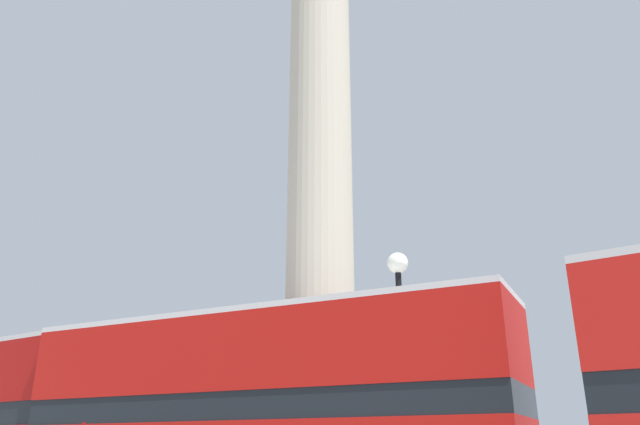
{
  "coord_description": "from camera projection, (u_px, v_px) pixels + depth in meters",
  "views": [
    {
      "loc": [
        9.14,
        -14.73,
        1.64
      ],
      "look_at": [
        0.0,
        0.0,
        8.3
      ],
      "focal_mm": 35.0,
      "sensor_mm": 36.0,
      "label": 1
    }
  ],
  "objects": [
    {
      "name": "bus_a",
      "position": [
        259.0,
        411.0,
        13.11
      ],
      "size": [
        11.06,
        3.61,
        4.44
      ],
      "rotation": [
        0.0,
        0.0,
        0.09
      ],
      "color": "#B7140F",
      "rests_on": "ground_plane"
    },
    {
      "name": "street_lamp",
      "position": [
        402.0,
        352.0,
        13.64
      ],
      "size": [
        0.49,
        0.49,
        5.95
      ],
      "color": "black",
      "rests_on": "ground_plane"
    },
    {
      "name": "bus_c",
      "position": [
        1.0,
        421.0,
        17.27
      ],
      "size": [
        10.66,
        2.99,
        4.44
      ],
      "rotation": [
        0.0,
        0.0,
        -0.02
      ],
      "color": "#A80F0C",
      "rests_on": "ground_plane"
    },
    {
      "name": "monument_column",
      "position": [
        320.0,
        242.0,
        18.24
      ],
      "size": [
        5.87,
        5.87,
        21.34
      ],
      "color": "#BCB29E",
      "rests_on": "ground_plane"
    }
  ]
}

